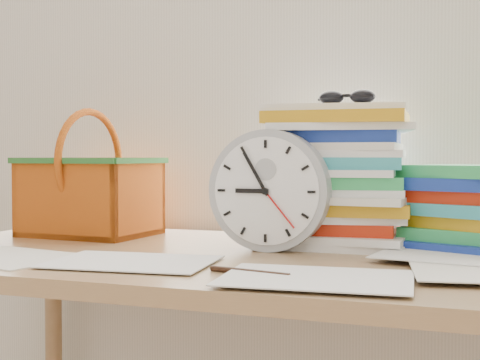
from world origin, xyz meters
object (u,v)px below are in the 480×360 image
at_px(desk, 246,293).
at_px(paper_stack, 333,176).
at_px(clock, 270,190).
at_px(book_stack, 467,209).
at_px(basket, 90,174).

height_order(desk, paper_stack, paper_stack).
relative_size(desk, clock, 5.85).
bearing_deg(paper_stack, desk, -123.39).
xyz_separation_m(paper_stack, clock, (-0.10, -0.14, -0.03)).
xyz_separation_m(desk, book_stack, (0.40, 0.17, 0.16)).
xyz_separation_m(desk, paper_stack, (0.13, 0.19, 0.22)).
height_order(paper_stack, clock, paper_stack).
distance_m(desk, book_stack, 0.46).
relative_size(clock, book_stack, 0.85).
bearing_deg(clock, desk, -119.62).
xyz_separation_m(paper_stack, basket, (-0.57, -0.03, 0.00)).
height_order(clock, book_stack, clock).
distance_m(clock, book_stack, 0.39).
height_order(desk, book_stack, book_stack).
bearing_deg(basket, desk, -16.56).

